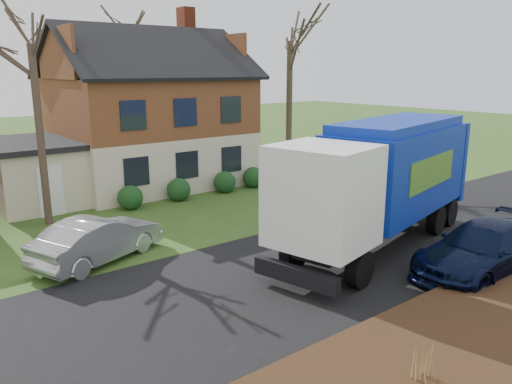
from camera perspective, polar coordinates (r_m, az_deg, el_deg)
ground at (r=15.41m, az=5.46°, el=-8.91°), size 120.00×120.00×0.00m
road at (r=15.40m, az=5.46°, el=-8.87°), size 80.00×7.00×0.02m
mulch_verge at (r=12.46m, az=23.10°, el=-15.06°), size 80.00×3.50×0.30m
main_house at (r=26.75m, az=-13.07°, el=9.39°), size 12.95×8.95×9.26m
garbage_truck at (r=17.35m, az=14.35°, el=1.81°), size 10.28×4.81×4.26m
silver_sedan at (r=16.60m, az=-17.58°, el=-5.15°), size 4.64×3.03×1.45m
navy_wagon at (r=16.37m, az=24.50°, el=-5.92°), size 5.26×2.22×1.51m
tree_front_west at (r=20.63m, az=-24.64°, el=17.90°), size 3.20×3.20×9.50m
tree_front_east at (r=28.14m, az=3.96°, el=19.30°), size 3.82×3.82×10.62m
tree_back at (r=36.01m, az=-14.73°, el=18.50°), size 3.46×3.46×10.96m
grass_clump_mid at (r=10.24m, az=18.66°, el=-17.57°), size 0.31×0.25×0.85m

